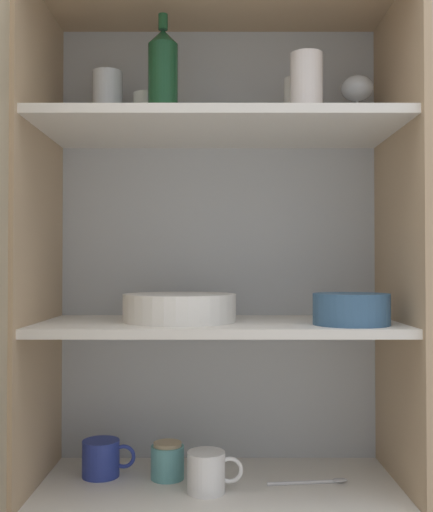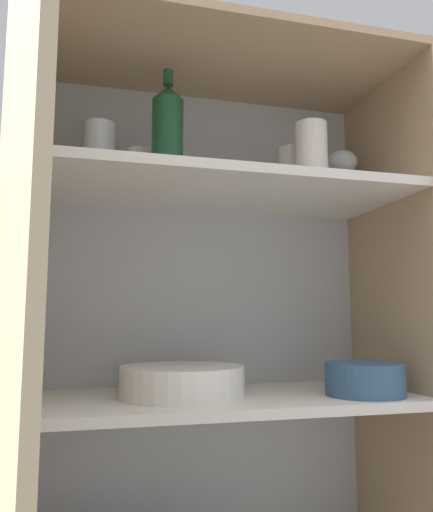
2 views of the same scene
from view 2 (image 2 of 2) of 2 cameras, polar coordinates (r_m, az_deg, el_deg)
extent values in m
cube|color=#B2B7BC|center=(1.27, -1.47, -13.72)|extent=(0.84, 0.02, 1.44)
cube|color=tan|center=(1.06, -22.09, -14.44)|extent=(0.02, 0.39, 1.44)
cube|color=tan|center=(1.26, 19.82, -13.33)|extent=(0.02, 0.39, 1.44)
cube|color=tan|center=(1.23, 0.77, 21.34)|extent=(0.84, 0.39, 0.02)
cube|color=silver|center=(1.09, 0.84, -16.14)|extent=(0.81, 0.36, 0.02)
cube|color=silver|center=(1.11, 0.80, 7.52)|extent=(0.81, 0.36, 0.02)
cube|color=tan|center=(0.66, -23.27, -18.99)|extent=(0.11, 0.41, 1.44)
cylinder|color=white|center=(1.25, 8.57, 9.35)|extent=(0.07, 0.07, 0.12)
cylinder|color=silver|center=(1.17, 10.81, 11.23)|extent=(0.07, 0.07, 0.15)
cylinder|color=white|center=(1.17, -13.29, 11.15)|extent=(0.07, 0.07, 0.15)
cylinder|color=white|center=(1.19, -8.70, 9.59)|extent=(0.07, 0.07, 0.10)
cylinder|color=white|center=(1.31, 14.26, 6.01)|extent=(0.06, 0.06, 0.01)
cylinder|color=white|center=(1.32, 14.21, 7.60)|extent=(0.01, 0.01, 0.07)
ellipsoid|color=white|center=(1.34, 14.11, 10.33)|extent=(0.08, 0.08, 0.06)
cylinder|color=#194728|center=(1.11, -5.63, 13.02)|extent=(0.07, 0.07, 0.18)
cone|color=#194728|center=(1.15, -5.56, 18.04)|extent=(0.07, 0.07, 0.04)
cylinder|color=#194728|center=(1.17, -5.53, 19.59)|extent=(0.02, 0.02, 0.04)
cylinder|color=white|center=(1.06, -3.95, -15.54)|extent=(0.26, 0.26, 0.01)
cylinder|color=white|center=(1.06, -3.95, -15.06)|extent=(0.26, 0.26, 0.01)
cylinder|color=white|center=(1.06, -3.95, -14.58)|extent=(0.26, 0.26, 0.01)
cylinder|color=white|center=(1.06, -3.94, -14.09)|extent=(0.26, 0.26, 0.01)
cylinder|color=white|center=(1.06, -3.94, -13.61)|extent=(0.26, 0.26, 0.01)
cylinder|color=white|center=(1.06, -3.93, -13.13)|extent=(0.26, 0.26, 0.01)
cylinder|color=white|center=(1.06, -3.93, -12.64)|extent=(0.26, 0.26, 0.01)
cylinder|color=#33567A|center=(1.12, 16.58, -13.35)|extent=(0.16, 0.16, 0.07)
torus|color=#33567A|center=(1.12, 16.53, -11.84)|extent=(0.16, 0.16, 0.01)
camera|label=1|loc=(0.43, 125.42, 0.23)|focal=42.00mm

